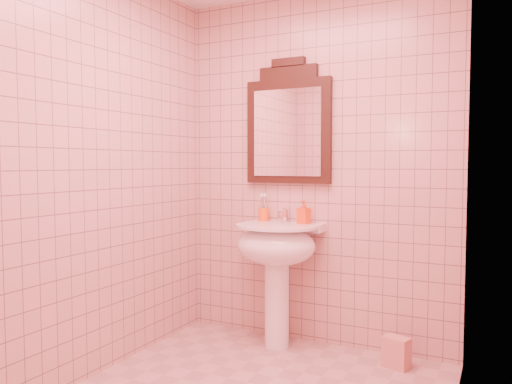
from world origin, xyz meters
The scene contains 7 objects.
back_wall centered at (0.00, 1.10, 1.25)m, with size 2.00×0.02×2.50m, color tan.
pedestal_sink centered at (-0.20, 0.87, 0.66)m, with size 0.58×0.58×0.86m.
faucet centered at (-0.20, 1.01, 0.92)m, with size 0.04×0.16×0.11m.
mirror centered at (-0.20, 1.07, 1.56)m, with size 0.64×0.06×0.90m.
toothbrush_cup centered at (-0.38, 1.04, 0.91)m, with size 0.08×0.08×0.18m.
soap_dispenser centered at (-0.05, 1.01, 0.95)m, with size 0.07×0.08×0.17m, color #E64213.
towel centered at (0.62, 0.88, 0.10)m, with size 0.16×0.11×0.19m, color #DF9483.
Camera 1 is at (1.20, -2.27, 1.28)m, focal length 35.00 mm.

